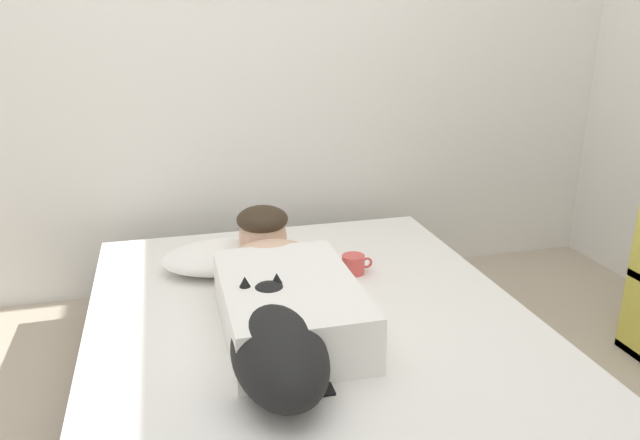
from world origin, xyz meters
TOP-DOWN VIEW (x-y plane):
  - back_wall at (-0.00, 1.37)m, footprint 3.82×0.12m
  - bed at (0.05, 0.19)m, footprint 1.53×1.93m
  - pillow at (-0.18, 0.69)m, footprint 0.52×0.32m
  - person_lying at (-0.05, 0.27)m, footprint 0.43×0.92m
  - dog at (-0.13, -0.13)m, footprint 0.26×0.57m
  - coffee_cup at (0.30, 0.52)m, footprint 0.12×0.09m
  - cell_phone at (-0.03, -0.18)m, footprint 0.07×0.14m

SIDE VIEW (x-z plane):
  - bed at x=0.05m, z-range 0.00..0.35m
  - cell_phone at x=-0.03m, z-range 0.35..0.36m
  - coffee_cup at x=0.30m, z-range 0.35..0.43m
  - pillow at x=-0.18m, z-range 0.35..0.46m
  - dog at x=-0.13m, z-range 0.35..0.56m
  - person_lying at x=-0.05m, z-range 0.32..0.59m
  - back_wall at x=0.00m, z-range 0.00..2.50m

